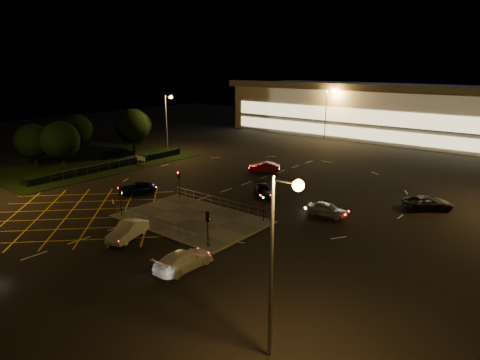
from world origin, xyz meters
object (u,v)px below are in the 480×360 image
Objects in this scene: car_east_grey at (428,203)px; signal_sw at (120,195)px; signal_ne at (264,199)px; car_circ_red at (264,167)px; signal_se at (208,222)px; car_queue_white at (128,231)px; signal_nw at (179,179)px; car_far_dkgrey at (263,190)px; car_left_blue at (137,188)px; car_approach_white at (184,260)px; car_right_silver at (327,209)px.

signal_sw is at bearing 93.24° from car_east_grey.
signal_ne is 20.10m from car_circ_red.
car_queue_white is at bearing 23.35° from signal_se.
signal_nw is at bearing 96.77° from car_queue_white.
car_circ_red is at bearing 82.01° from car_queue_white.
car_far_dkgrey is 1.01× the size of car_circ_red.
signal_ne is at bearing 33.24° from car_left_blue.
car_east_grey is (23.49, 14.07, -1.65)m from signal_nw.
car_east_grey is at bearing -136.80° from signal_sw.
signal_ne reaches higher than car_queue_white.
signal_ne reaches higher than car_east_grey.
car_far_dkgrey is 11.33m from car_circ_red.
car_circ_red is at bearing 125.73° from signal_ne.
signal_nw is at bearing 44.59° from car_left_blue.
signal_sw is 7.99m from signal_nw.
signal_ne is 12.06m from car_approach_white.
signal_nw is 0.61× the size of car_east_grey.
car_queue_white is at bearing -65.39° from signal_nw.
signal_se is at bearing -90.00° from signal_ne.
signal_se reaches higher than car_left_blue.
car_left_blue is at bearing 121.01° from car_queue_white.
car_east_grey is at bearing -117.51° from signal_se.
signal_sw is 24.30m from car_circ_red.
car_queue_white reaches higher than car_right_silver.
signal_nw is at bearing -178.07° from car_far_dkgrey.
car_approach_white is at bearing -24.22° from car_queue_white.
signal_se is at bearing 112.54° from car_east_grey.
car_far_dkgrey is at bearing 73.03° from car_east_grey.
signal_se is at bearing -114.76° from car_far_dkgrey.
signal_ne is at bearing 100.82° from car_east_grey.
car_far_dkgrey is 19.93m from car_approach_white.
signal_sw is 32.26m from car_east_grey.
signal_se and signal_nw have the same top height.
car_circ_red is at bearing 81.41° from car_far_dkgrey.
car_right_silver is (4.01, 5.47, -1.66)m from signal_ne.
car_approach_white reaches higher than car_right_silver.
car_right_silver is at bearing 38.46° from car_queue_white.
signal_ne is 18.24m from car_east_grey.
signal_nw is 0.69× the size of car_queue_white.
car_far_dkgrey reaches higher than car_left_blue.
car_approach_white reaches higher than car_left_blue.
car_right_silver is (10.98, 16.46, -0.05)m from car_queue_white.
car_far_dkgrey is at bearing 126.42° from signal_ne.
car_right_silver reaches higher than car_far_dkgrey.
car_queue_white reaches higher than car_far_dkgrey.
signal_ne is at bearing -146.35° from signal_sw.
car_approach_white is (-2.88, -17.36, 0.02)m from car_right_silver.
signal_nw is 17.80m from car_approach_white.
signal_nw is at bearing -41.01° from car_approach_white.
car_right_silver is (21.61, 7.16, 0.10)m from car_left_blue.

